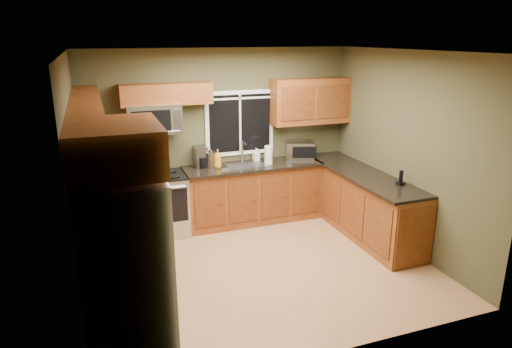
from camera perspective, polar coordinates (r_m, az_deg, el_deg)
floor at (r=6.04m, az=0.70°, el=-11.47°), size 4.20×4.20×0.00m
ceiling at (r=5.31m, az=0.81°, el=15.06°), size 4.20×4.20×0.00m
back_wall at (r=7.19m, az=-4.33°, el=4.67°), size 4.20×0.00×4.20m
front_wall at (r=3.99m, az=9.96°, el=-5.83°), size 4.20×0.00×4.20m
left_wall at (r=5.20m, az=-21.45°, el=-1.31°), size 0.00×3.60×3.60m
right_wall at (r=6.55m, az=18.24°, el=2.62°), size 0.00×3.60×3.60m
window at (r=7.22m, az=-2.02°, el=6.40°), size 1.12×0.03×1.02m
base_cabinets_left at (r=5.96m, az=-17.56°, el=-7.90°), size 0.60×2.65×0.90m
countertop_left at (r=5.79m, az=-17.73°, el=-3.64°), size 0.65×2.65×0.04m
base_cabinets_back at (r=7.28m, az=-0.38°, el=-2.49°), size 2.17×0.60×0.90m
countertop_back at (r=7.11m, az=-0.32°, el=1.01°), size 2.17×0.65×0.04m
base_cabinets_peninsula at (r=7.06m, az=12.96°, el=-3.59°), size 0.60×2.52×0.90m
countertop_peninsula at (r=6.90m, az=13.01°, el=0.06°), size 0.65×2.50×0.04m
upper_cabinets_left at (r=5.54m, az=-20.25°, el=5.34°), size 0.33×2.65×0.72m
upper_cabinets_back_left at (r=6.73m, az=-11.16°, el=9.78°), size 1.30×0.33×0.30m
upper_cabinets_back_right at (r=7.46m, az=6.84°, el=9.03°), size 1.30×0.33×0.72m
upper_cabinet_over_fridge at (r=3.77m, az=-17.33°, el=3.19°), size 0.72×0.90×0.38m
refrigerator at (r=4.17m, az=-15.93°, el=-12.05°), size 0.74×0.90×1.80m
range at (r=6.92m, az=-11.82°, el=-3.75°), size 0.76×0.69×0.94m
microwave at (r=6.72m, az=-12.65°, el=6.74°), size 0.76×0.41×0.42m
sink at (r=7.09m, az=-1.25°, el=1.21°), size 0.60×0.42×0.36m
toaster_oven at (r=7.49m, az=5.49°, el=3.01°), size 0.53×0.47×0.28m
coffee_maker at (r=7.01m, az=-6.93°, el=2.06°), size 0.20×0.26×0.32m
kettle at (r=6.95m, az=-5.65°, el=1.89°), size 0.20×0.20×0.30m
paper_towel_roll at (r=7.11m, az=1.57°, el=2.38°), size 0.15×0.15×0.32m
soap_bottle_a at (r=6.93m, az=-4.80°, el=1.91°), size 0.13×0.13×0.28m
soap_bottle_b at (r=7.33m, az=0.04°, el=2.47°), size 0.10×0.11×0.20m
soap_bottle_c at (r=7.04m, az=-5.85°, el=1.68°), size 0.19×0.19×0.18m
cordless_phone at (r=6.44m, az=17.62°, el=-0.78°), size 0.09×0.09×0.20m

